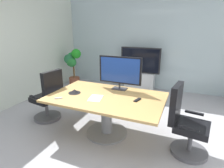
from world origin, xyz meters
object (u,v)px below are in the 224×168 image
potted_plant (73,63)px  wall_display_unit (139,76)px  office_chair_right (185,126)px  office_chair_left (49,100)px  conference_phone (74,91)px  conference_table (107,105)px  tv_monitor (120,71)px  remote_control (137,100)px

potted_plant → wall_display_unit: bearing=14.3°
office_chair_right → wall_display_unit: bearing=36.3°
office_chair_left → conference_phone: office_chair_left is taller
conference_table → office_chair_left: 1.33m
office_chair_left → tv_monitor: tv_monitor is taller
office_chair_right → wall_display_unit: 3.00m
conference_table → tv_monitor: size_ratio=2.37×
conference_table → tv_monitor: bearing=80.3°
office_chair_right → potted_plant: 4.09m
office_chair_left → conference_phone: bearing=91.9°
office_chair_left → conference_table: bearing=99.0°
conference_table → wall_display_unit: wall_display_unit is taller
office_chair_right → tv_monitor: size_ratio=1.30×
conference_table → wall_display_unit: 2.65m
tv_monitor → potted_plant: tv_monitor is taller
office_chair_left → potted_plant: bearing=-149.4°
conference_phone → remote_control: conference_phone is taller
wall_display_unit → conference_phone: 2.80m
office_chair_left → office_chair_right: 2.66m
office_chair_right → conference_phone: bearing=100.8°
tv_monitor → wall_display_unit: bearing=94.4°
conference_table → remote_control: (0.55, 0.02, 0.19)m
office_chair_left → remote_control: bearing=99.8°
conference_table → wall_display_unit: bearing=91.9°
wall_display_unit → potted_plant: bearing=-165.7°
conference_table → office_chair_left: size_ratio=1.83×
wall_display_unit → potted_plant: size_ratio=1.06×
tv_monitor → potted_plant: bearing=143.3°
potted_plant → tv_monitor: bearing=-36.7°
office_chair_left → wall_display_unit: size_ratio=0.83×
conference_table → conference_phone: size_ratio=9.05×
conference_table → office_chair_right: office_chair_right is taller
tv_monitor → potted_plant: 2.80m
office_chair_right → remote_control: (-0.77, 0.02, 0.29)m
potted_plant → conference_table: bearing=-44.5°
office_chair_left → conference_phone: 0.79m
wall_display_unit → remote_control: bearing=-76.2°
potted_plant → conference_phone: size_ratio=5.61×
office_chair_right → potted_plant: size_ratio=0.88×
potted_plant → remote_control: size_ratio=7.26×
office_chair_right → remote_control: 0.83m
conference_table → conference_phone: conference_phone is taller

